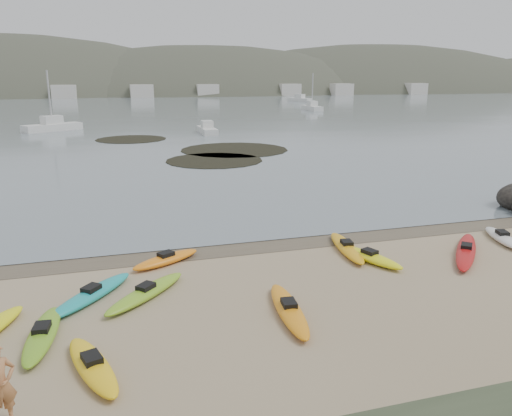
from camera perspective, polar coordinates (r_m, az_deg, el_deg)
name	(u,v)px	position (r m, az deg, el deg)	size (l,w,h in m)	color
ground	(256,242)	(21.12, 0.00, -3.94)	(600.00, 600.00, 0.00)	tan
wet_sand	(258,244)	(20.84, 0.23, -4.18)	(60.00, 60.00, 0.00)	brown
water	(115,87)	(319.29, -15.82, 13.16)	(1200.00, 1200.00, 0.00)	slate
kayaks	(257,282)	(16.81, 0.16, -8.41)	(21.26, 9.41, 0.34)	#F6AC14
person_west	(0,385)	(11.63, -27.25, -17.58)	(0.65, 0.43, 1.79)	#C5814F
kelp_mats	(198,149)	(47.86, -6.59, 6.67)	(17.75, 24.13, 0.04)	black
moored_boats	(142,110)	(97.85, -12.92, 10.88)	(87.03, 74.60, 1.24)	silver
far_hills	(217,130)	(219.02, -4.51, 8.92)	(550.00, 135.00, 80.00)	#384235
far_town	(144,91)	(164.65, -12.67, 12.90)	(199.00, 5.00, 4.00)	beige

